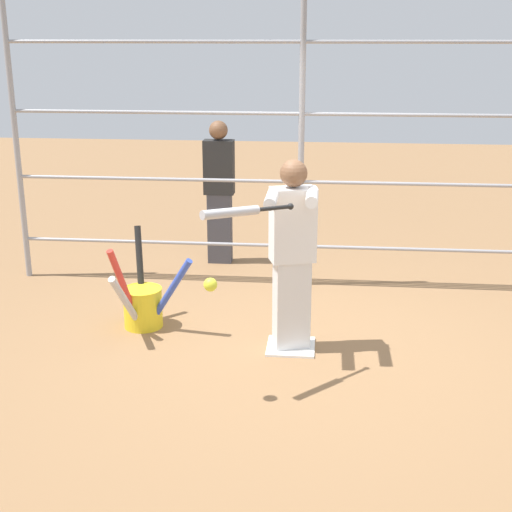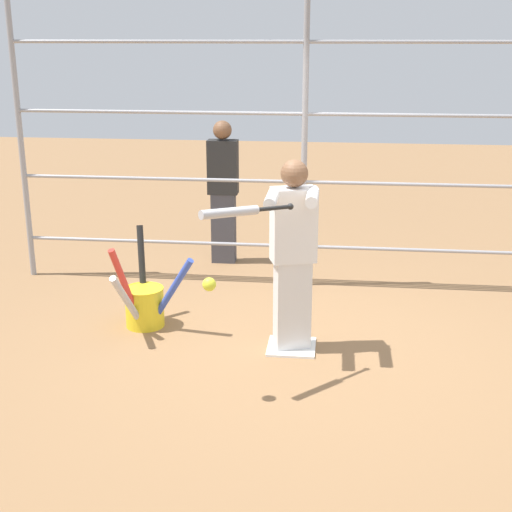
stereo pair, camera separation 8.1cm
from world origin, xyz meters
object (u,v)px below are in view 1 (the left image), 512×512
(batter, at_px, (292,250))
(baseball_bat_swinging, at_px, (239,212))
(softball_in_flight, at_px, (210,285))
(bat_bucket, at_px, (142,303))
(bystander_behind_fence, at_px, (219,190))

(batter, xyz_separation_m, baseball_bat_swinging, (0.34, 0.75, 0.49))
(softball_in_flight, xyz_separation_m, bat_bucket, (0.83, -1.26, -0.66))
(baseball_bat_swinging, height_order, bat_bucket, baseball_bat_swinging)
(bystander_behind_fence, bearing_deg, softball_in_flight, 97.38)
(baseball_bat_swinging, height_order, bystander_behind_fence, bystander_behind_fence)
(bat_bucket, height_order, bystander_behind_fence, bystander_behind_fence)
(baseball_bat_swinging, relative_size, bat_bucket, 0.69)
(baseball_bat_swinging, bearing_deg, softball_in_flight, 47.30)
(bat_bucket, bearing_deg, baseball_bat_swinging, 133.10)
(bat_bucket, relative_size, bystander_behind_fence, 0.54)
(softball_in_flight, bearing_deg, batter, -118.84)
(batter, xyz_separation_m, bat_bucket, (1.35, -0.33, -0.63))
(batter, bearing_deg, bat_bucket, -13.66)
(batter, relative_size, bat_bucket, 1.81)
(batter, height_order, softball_in_flight, batter)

